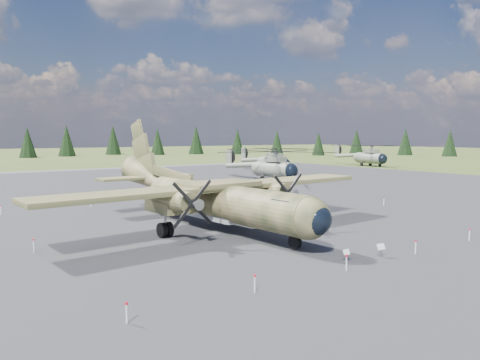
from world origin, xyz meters
TOP-DOWN VIEW (x-y plane):
  - ground at (0.00, 0.00)m, footprint 500.00×500.00m
  - apron at (0.00, 10.00)m, footprint 120.00×120.00m
  - transport_plane at (-3.87, 0.19)m, footprint 27.65×25.07m
  - helicopter_near at (23.86, 26.59)m, footprint 20.30×22.70m
  - helicopter_mid at (34.51, 39.66)m, footprint 19.42×22.15m
  - helicopter_far at (64.85, 41.42)m, footprint 20.69×23.26m
  - info_placard_left at (-2.61, -12.23)m, footprint 0.45×0.20m
  - info_placard_right at (-0.28, -12.75)m, footprint 0.53×0.28m
  - barrier_fence at (-0.46, -0.08)m, footprint 33.12×29.62m
  - treeline at (-5.29, 9.94)m, footprint 286.21×285.93m

SIDE VIEW (x-z plane):
  - ground at x=0.00m, z-range 0.00..0.00m
  - apron at x=0.00m, z-range -0.02..0.02m
  - info_placard_left at x=-2.61m, z-range 0.11..0.80m
  - barrier_fence at x=-0.46m, z-range 0.08..0.93m
  - info_placard_right at x=-0.28m, z-range 0.13..0.93m
  - transport_plane at x=-3.87m, z-range -1.94..7.17m
  - helicopter_mid at x=34.51m, z-range 0.98..5.64m
  - helicopter_near at x=23.86m, z-range 0.98..5.68m
  - helicopter_far at x=64.85m, z-range 1.02..5.87m
  - treeline at x=-5.29m, z-range -0.72..10.27m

